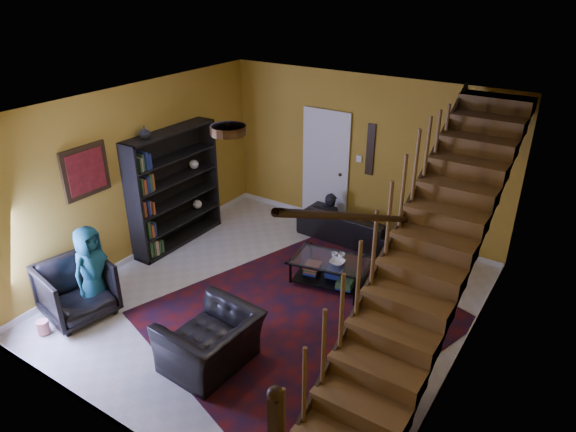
# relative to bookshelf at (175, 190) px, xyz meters

# --- Properties ---
(floor) EXTENTS (5.50, 5.50, 0.00)m
(floor) POSITION_rel_bookshelf_xyz_m (2.40, -0.60, -0.96)
(floor) COLOR beige
(floor) RESTS_ON ground
(room) EXTENTS (5.50, 5.50, 5.50)m
(room) POSITION_rel_bookshelf_xyz_m (1.07, 0.73, -0.91)
(room) COLOR #B98A29
(room) RESTS_ON ground
(staircase) EXTENTS (0.95, 5.02, 3.18)m
(staircase) POSITION_rel_bookshelf_xyz_m (4.53, -0.60, 0.43)
(staircase) COLOR brown
(staircase) RESTS_ON floor
(bookshelf) EXTENTS (0.35, 1.80, 2.00)m
(bookshelf) POSITION_rel_bookshelf_xyz_m (0.00, 0.00, 0.00)
(bookshelf) COLOR black
(bookshelf) RESTS_ON floor
(door) EXTENTS (0.82, 0.05, 2.05)m
(door) POSITION_rel_bookshelf_xyz_m (1.70, 2.12, 0.06)
(door) COLOR silver
(door) RESTS_ON floor
(framed_picture) EXTENTS (0.04, 0.74, 0.74)m
(framed_picture) POSITION_rel_bookshelf_xyz_m (-0.17, -1.50, 0.79)
(framed_picture) COLOR maroon
(framed_picture) RESTS_ON room
(wall_hanging) EXTENTS (0.14, 0.03, 0.90)m
(wall_hanging) POSITION_rel_bookshelf_xyz_m (2.55, 2.13, 0.59)
(wall_hanging) COLOR black
(wall_hanging) RESTS_ON room
(ceiling_fixture) EXTENTS (0.40, 0.40, 0.10)m
(ceiling_fixture) POSITION_rel_bookshelf_xyz_m (2.40, -1.40, 1.78)
(ceiling_fixture) COLOR #3F2814
(ceiling_fixture) RESTS_ON room
(rug) EXTENTS (4.27, 4.57, 0.02)m
(rug) POSITION_rel_bookshelf_xyz_m (2.95, -0.71, -0.96)
(rug) COLOR #4A0E0D
(rug) RESTS_ON floor
(sofa) EXTENTS (1.90, 0.81, 0.55)m
(sofa) POSITION_rel_bookshelf_xyz_m (2.50, 1.70, -0.69)
(sofa) COLOR black
(sofa) RESTS_ON floor
(armchair_left) EXTENTS (1.03, 1.01, 0.80)m
(armchair_left) POSITION_rel_bookshelf_xyz_m (0.35, -2.31, -0.56)
(armchair_left) COLOR black
(armchair_left) RESTS_ON floor
(armchair_right) EXTENTS (0.98, 1.11, 0.69)m
(armchair_right) POSITION_rel_bookshelf_xyz_m (2.54, -2.08, -0.62)
(armchair_right) COLOR black
(armchair_right) RESTS_ON floor
(person_adult_a) EXTENTS (0.47, 0.33, 1.20)m
(person_adult_a) POSITION_rel_bookshelf_xyz_m (2.03, 1.75, -0.81)
(person_adult_a) COLOR black
(person_adult_a) RESTS_ON sofa
(person_adult_b) EXTENTS (0.69, 0.56, 1.35)m
(person_adult_b) POSITION_rel_bookshelf_xyz_m (3.90, 1.75, -0.74)
(person_adult_b) COLOR black
(person_adult_b) RESTS_ON sofa
(person_child) EXTENTS (0.49, 0.68, 1.29)m
(person_child) POSITION_rel_bookshelf_xyz_m (0.45, -2.09, -0.32)
(person_child) COLOR #164556
(person_child) RESTS_ON armchair_left
(coffee_table) EXTENTS (1.24, 0.86, 0.44)m
(coffee_table) POSITION_rel_bookshelf_xyz_m (2.90, 0.23, -0.72)
(coffee_table) COLOR black
(coffee_table) RESTS_ON floor
(cup_a) EXTENTS (0.13, 0.13, 0.09)m
(cup_a) POSITION_rel_bookshelf_xyz_m (3.00, 0.34, -0.48)
(cup_a) COLOR #999999
(cup_a) RESTS_ON coffee_table
(cup_b) EXTENTS (0.12, 0.12, 0.09)m
(cup_b) POSITION_rel_bookshelf_xyz_m (2.91, 0.30, -0.48)
(cup_b) COLOR #999999
(cup_b) RESTS_ON coffee_table
(bowl) EXTENTS (0.23, 0.23, 0.05)m
(bowl) POSITION_rel_bookshelf_xyz_m (3.02, 0.17, -0.50)
(bowl) COLOR #999999
(bowl) RESTS_ON coffee_table
(vase) EXTENTS (0.18, 0.18, 0.19)m
(vase) POSITION_rel_bookshelf_xyz_m (-0.00, -0.50, 1.13)
(vase) COLOR #999999
(vase) RESTS_ON bookshelf
(popcorn_bucket) EXTENTS (0.19, 0.19, 0.18)m
(popcorn_bucket) POSITION_rel_bookshelf_xyz_m (0.30, -2.85, -0.86)
(popcorn_bucket) COLOR red
(popcorn_bucket) RESTS_ON rug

